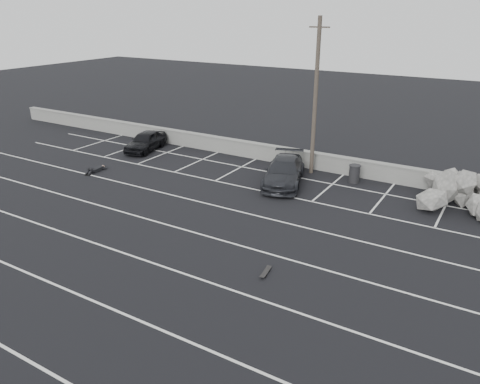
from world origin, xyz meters
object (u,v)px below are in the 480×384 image
Objects in this scene: car_left at (146,141)px; riprap_pile at (473,197)px; car_right at (284,172)px; person at (98,167)px; skateboard at (266,272)px; utility_pole at (315,98)px; trash_bin at (354,174)px.

riprap_pile reaches higher than car_left.
car_right is 11.42m from person.
car_left is 11.23m from car_right.
car_right is 9.82m from skateboard.
utility_pole reaches higher than riprap_pile.
riprap_pile is 21.06m from person.
car_right is 4.81× the size of trash_bin.
skateboard is (14.87, -10.12, -0.60)m from car_left.
skateboard is (0.33, -11.33, -0.45)m from trash_bin.
trash_bin is at bearing 15.65° from person.
riprap_pile is (6.22, -0.56, 0.06)m from trash_bin.
person is at bearing -164.88° from riprap_pile.
person is (-14.10, -6.05, -0.32)m from trash_bin.
trash_bin is at bearing -6.14° from utility_pole.
utility_pole is (0.60, 2.55, 3.80)m from car_right.
utility_pole is 4.86m from trash_bin.
car_right reaches higher than riprap_pile.
utility_pole is at bearing 21.64° from person.
car_left is 14.59m from trash_bin.
utility_pole is 11.89× the size of skateboard.
car_right reaches higher than skateboard.
car_left is 20.77m from riprap_pile.
person is at bearing -96.16° from car_left.
riprap_pile reaches higher than person.
car_left reaches higher than person.
riprap_pile is (9.57, 1.70, -0.13)m from car_right.
car_left is 17.99m from skateboard.
trash_bin is at bearing 174.88° from riprap_pile.
person is (-11.35, -6.35, -4.31)m from utility_pole.
trash_bin is 0.17× the size of riprap_pile.
trash_bin is (3.35, 2.25, -0.20)m from car_right.
person is (0.43, -4.84, -0.46)m from car_left.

